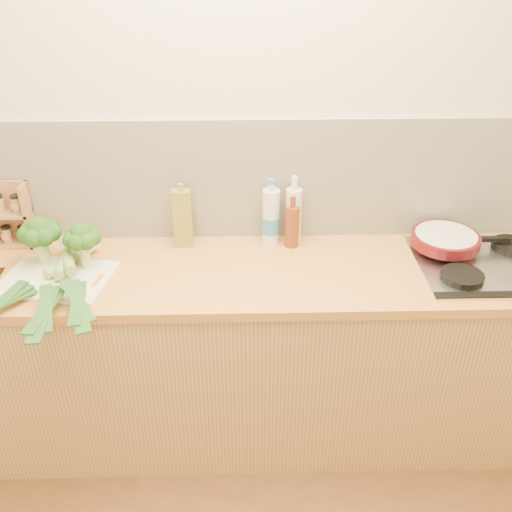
# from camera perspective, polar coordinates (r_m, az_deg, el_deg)

# --- Properties ---
(room_shell) EXTENTS (3.50, 3.50, 3.50)m
(room_shell) POSITION_cam_1_polar(r_m,az_deg,el_deg) (2.49, -1.46, 7.54)
(room_shell) COLOR beige
(room_shell) RESTS_ON ground
(counter) EXTENTS (3.20, 0.62, 0.90)m
(counter) POSITION_cam_1_polar(r_m,az_deg,el_deg) (2.62, -1.23, -9.68)
(counter) COLOR tan
(counter) RESTS_ON ground
(gas_hob) EXTENTS (0.58, 0.50, 0.04)m
(gas_hob) POSITION_cam_1_polar(r_m,az_deg,el_deg) (2.55, 22.19, -0.67)
(gas_hob) COLOR silver
(gas_hob) RESTS_ON counter
(chopping_board) EXTENTS (0.47, 0.38, 0.01)m
(chopping_board) POSITION_cam_1_polar(r_m,az_deg,el_deg) (2.42, -19.25, -2.12)
(chopping_board) COLOR white
(chopping_board) RESTS_ON counter
(broccoli_left) EXTENTS (0.17, 0.17, 0.21)m
(broccoli_left) POSITION_cam_1_polar(r_m,az_deg,el_deg) (2.46, -20.83, 2.21)
(broccoli_left) COLOR #B9C673
(broccoli_left) RESTS_ON chopping_board
(broccoli_right) EXTENTS (0.15, 0.15, 0.19)m
(broccoli_right) POSITION_cam_1_polar(r_m,az_deg,el_deg) (2.39, -17.02, 1.73)
(broccoli_right) COLOR #B9C673
(broccoli_right) RESTS_ON chopping_board
(leek_front) EXTENTS (0.39, 0.64, 0.04)m
(leek_front) POSITION_cam_1_polar(r_m,az_deg,el_deg) (2.40, -20.02, -1.66)
(leek_front) COLOR white
(leek_front) RESTS_ON chopping_board
(leek_mid) EXTENTS (0.12, 0.70, 0.04)m
(leek_mid) POSITION_cam_1_polar(r_m,az_deg,el_deg) (2.34, -19.13, -1.79)
(leek_mid) COLOR white
(leek_mid) RESTS_ON chopping_board
(leek_back) EXTENTS (0.28, 0.66, 0.04)m
(leek_back) POSITION_cam_1_polar(r_m,az_deg,el_deg) (2.32, -18.05, -1.38)
(leek_back) COLOR white
(leek_back) RESTS_ON chopping_board
(skillet) EXTENTS (0.42, 0.29, 0.05)m
(skillet) POSITION_cam_1_polar(r_m,az_deg,el_deg) (2.57, 18.48, 1.62)
(skillet) COLOR #510D13
(skillet) RESTS_ON gas_hob
(spice_rack) EXTENTS (0.24, 0.10, 0.29)m
(spice_rack) POSITION_cam_1_polar(r_m,az_deg,el_deg) (2.71, -23.88, 3.49)
(spice_rack) COLOR #AF734B
(spice_rack) RESTS_ON counter
(oil_tin) EXTENTS (0.08, 0.05, 0.29)m
(oil_tin) POSITION_cam_1_polar(r_m,az_deg,el_deg) (2.49, -7.32, 3.80)
(oil_tin) COLOR olive
(oil_tin) RESTS_ON counter
(glass_bottle) EXTENTS (0.07, 0.07, 0.31)m
(glass_bottle) POSITION_cam_1_polar(r_m,az_deg,el_deg) (2.49, 3.76, 4.09)
(glass_bottle) COLOR silver
(glass_bottle) RESTS_ON counter
(amber_bottle) EXTENTS (0.06, 0.06, 0.24)m
(amber_bottle) POSITION_cam_1_polar(r_m,az_deg,el_deg) (2.48, 3.63, 3.09)
(amber_bottle) COLOR maroon
(amber_bottle) RESTS_ON counter
(water_bottle) EXTENTS (0.08, 0.08, 0.28)m
(water_bottle) POSITION_cam_1_polar(r_m,az_deg,el_deg) (2.49, 1.49, 3.80)
(water_bottle) COLOR silver
(water_bottle) RESTS_ON counter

